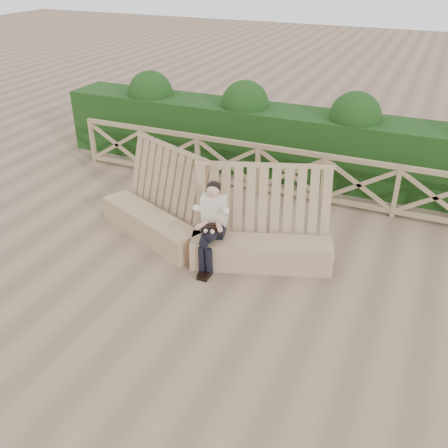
% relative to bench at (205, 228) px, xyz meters
% --- Properties ---
extents(ground, '(60.00, 60.00, 0.00)m').
position_rel_bench_xyz_m(ground, '(0.73, -0.93, -0.41)').
color(ground, brown).
rests_on(ground, ground).
extents(bench, '(4.50, 1.60, 1.62)m').
position_rel_bench_xyz_m(bench, '(0.00, 0.00, 0.00)').
color(bench, '#927153').
rests_on(bench, ground).
extents(woman, '(0.47, 0.89, 1.46)m').
position_rel_bench_xyz_m(woman, '(0.30, -0.36, 0.38)').
color(woman, black).
rests_on(woman, ground).
extents(guardrail, '(10.10, 0.09, 1.10)m').
position_rel_bench_xyz_m(guardrail, '(0.73, 2.57, 0.14)').
color(guardrail, '#7C6348').
rests_on(guardrail, ground).
extents(hedge, '(12.00, 1.20, 1.50)m').
position_rel_bench_xyz_m(hedge, '(0.73, 3.77, 0.34)').
color(hedge, black).
rests_on(hedge, ground).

